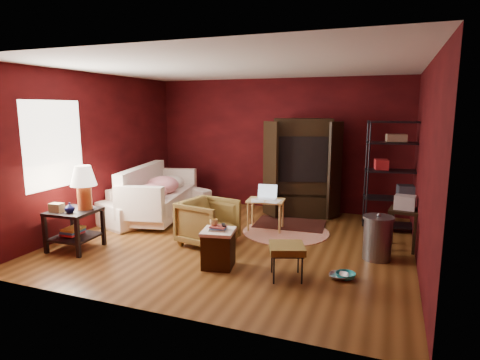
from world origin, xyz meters
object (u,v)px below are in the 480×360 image
(sofa, at_px, (156,196))
(tv_armoire, at_px, (302,166))
(armchair, at_px, (208,220))
(hamper, at_px, (218,248))
(side_table, at_px, (79,200))
(wire_shelving, at_px, (395,172))
(laptop_desk, at_px, (266,203))

(sofa, bearing_deg, tv_armoire, -45.80)
(sofa, distance_m, armchair, 1.97)
(tv_armoire, bearing_deg, sofa, -170.04)
(armchair, bearing_deg, hamper, -135.20)
(sofa, height_order, hamper, sofa)
(sofa, bearing_deg, armchair, -103.19)
(armchair, distance_m, tv_armoire, 2.58)
(sofa, distance_m, side_table, 1.99)
(side_table, relative_size, tv_armoire, 0.66)
(tv_armoire, bearing_deg, armchair, -128.34)
(tv_armoire, bearing_deg, side_table, -145.76)
(tv_armoire, distance_m, wire_shelving, 1.81)
(armchair, height_order, tv_armoire, tv_armoire)
(armchair, distance_m, side_table, 2.02)
(sofa, bearing_deg, wire_shelving, -60.50)
(sofa, bearing_deg, side_table, -163.70)
(sofa, relative_size, side_table, 1.73)
(armchair, relative_size, side_table, 0.62)
(armchair, bearing_deg, laptop_desk, -19.11)
(sofa, xyz_separation_m, armchair, (1.65, -1.08, -0.04))
(side_table, bearing_deg, wire_shelving, 30.75)
(laptop_desk, height_order, wire_shelving, wire_shelving)
(hamper, height_order, wire_shelving, wire_shelving)
(sofa, height_order, laptop_desk, sofa)
(armchair, bearing_deg, sofa, 68.09)
(armchair, bearing_deg, wire_shelving, -45.39)
(side_table, bearing_deg, sofa, 86.35)
(sofa, relative_size, laptop_desk, 2.80)
(tv_armoire, relative_size, wire_shelving, 1.01)
(side_table, bearing_deg, laptop_desk, 39.18)
(armchair, distance_m, laptop_desk, 1.26)
(wire_shelving, bearing_deg, laptop_desk, -170.52)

